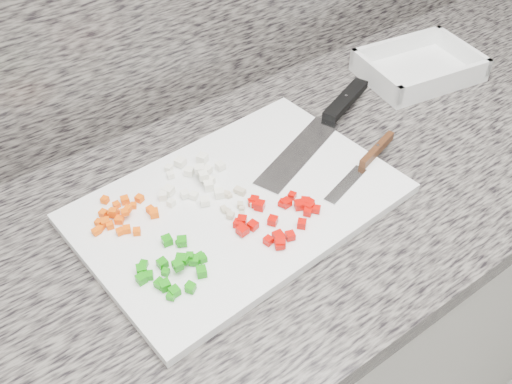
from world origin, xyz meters
TOP-DOWN VIEW (x-y plane):
  - cabinet at (0.00, 1.44)m, footprint 3.92×0.62m
  - countertop at (0.00, 1.44)m, footprint 3.96×0.64m
  - cutting_board at (-0.04, 1.45)m, footprint 0.52×0.37m
  - carrot_pile at (-0.21, 1.52)m, footprint 0.10×0.11m
  - onion_pile at (-0.08, 1.52)m, footprint 0.13×0.13m
  - green_pepper_pile at (-0.20, 1.38)m, footprint 0.10×0.11m
  - red_pepper_pile at (-0.02, 1.37)m, footprint 0.14×0.12m
  - garlic_pile at (-0.05, 1.44)m, footprint 0.06×0.07m
  - chef_knife at (0.22, 1.52)m, footprint 0.36×0.17m
  - paring_knife at (0.19, 1.39)m, footprint 0.21×0.08m
  - tray at (0.49, 1.55)m, footprint 0.26×0.21m

SIDE VIEW (x-z plane):
  - cabinet at x=0.00m, z-range 0.00..0.86m
  - countertop at x=0.00m, z-range 0.86..0.90m
  - cutting_board at x=-0.04m, z-range 0.90..0.92m
  - tray at x=0.49m, z-range 0.89..0.94m
  - garlic_pile at x=-0.05m, z-range 0.92..0.93m
  - chef_knife at x=0.22m, z-range 0.91..0.93m
  - paring_knife at x=0.19m, z-range 0.91..0.93m
  - carrot_pile at x=-0.21m, z-range 0.91..0.93m
  - red_pepper_pile at x=-0.02m, z-range 0.92..0.93m
  - green_pepper_pile at x=-0.20m, z-range 0.91..0.94m
  - onion_pile at x=-0.08m, z-range 0.91..0.94m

